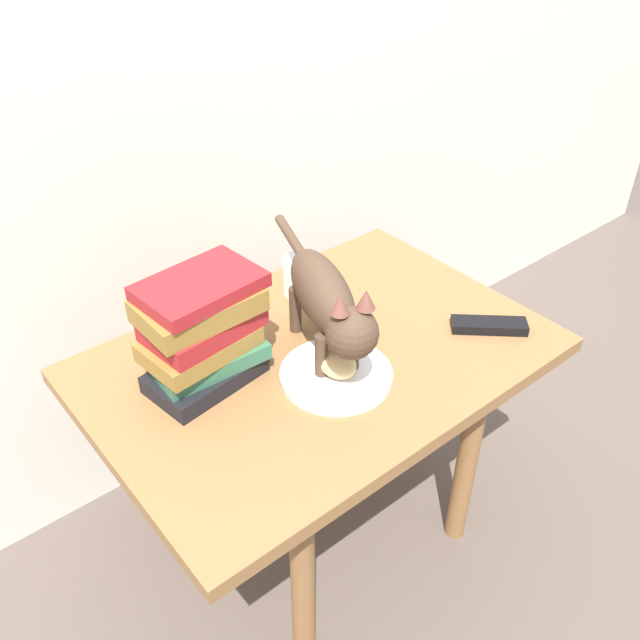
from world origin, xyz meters
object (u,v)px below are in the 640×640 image
Objects in this scene: candle_jar at (299,277)px; bread_roll at (337,363)px; cat at (327,301)px; side_table at (320,379)px; book_stack at (202,332)px; plate at (336,375)px; tv_remote at (489,325)px.

bread_roll is at bearing -114.64° from candle_jar.
cat is 0.25m from candle_jar.
candle_jar is (0.10, 0.19, 0.10)m from side_table.
cat is at bearing -25.68° from book_stack.
cat is 0.23m from book_stack.
cat is at bearing -85.19° from side_table.
tv_remote reaches higher than plate.
cat reaches higher than bread_roll.
book_stack is 2.75× the size of candle_jar.
book_stack is 1.56× the size of tv_remote.
cat is (0.00, -0.02, 0.20)m from side_table.
cat reaches higher than book_stack.
bread_roll is at bearing -107.50° from side_table.
plate is (-0.02, -0.07, 0.07)m from side_table.
candle_jar is at bearing 65.19° from cat.
tv_remote is (0.31, -0.16, 0.07)m from side_table.
candle_jar is at bearing 62.70° from side_table.
bread_roll is 0.34× the size of book_stack.
cat reaches higher than plate.
tv_remote reaches higher than side_table.
candle_jar is at bearing 65.48° from plate.
plate is 0.14m from cat.
plate is at bearing -106.56° from side_table.
candle_jar is at bearing 163.61° from tv_remote.
plate is at bearing 58.25° from bread_roll.
side_table is 5.80× the size of tv_remote.
candle_jar is (0.30, 0.11, -0.07)m from book_stack.
candle_jar reaches higher than plate.
book_stack is at bearing 154.32° from cat.
candle_jar is (0.10, 0.21, -0.09)m from cat.
book_stack is at bearing 138.69° from bread_roll.
plate reaches higher than side_table.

